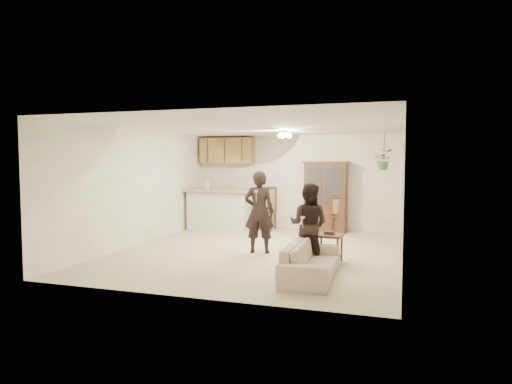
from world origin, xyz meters
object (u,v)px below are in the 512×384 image
(sofa, at_px, (311,255))
(child, at_px, (309,227))
(adult, at_px, (259,208))
(chair_hutch_right, at_px, (336,222))
(china_hutch, at_px, (326,197))
(chair_hutch_left, at_px, (258,218))
(chair_bar, at_px, (266,218))
(side_table, at_px, (329,248))

(sofa, distance_m, child, 0.89)
(adult, distance_m, chair_hutch_right, 3.30)
(chair_hutch_right, bearing_deg, china_hutch, -36.27)
(child, xyz_separation_m, chair_hutch_left, (-2.15, 3.86, -0.39))
(chair_hutch_left, bearing_deg, chair_bar, -26.00)
(child, bearing_deg, side_table, -128.80)
(sofa, distance_m, side_table, 1.13)
(sofa, xyz_separation_m, china_hutch, (-0.54, 4.69, 0.53))
(chair_bar, distance_m, chair_hutch_right, 1.83)
(sofa, bearing_deg, chair_hutch_left, 24.66)
(adult, xyz_separation_m, chair_hutch_right, (1.09, 3.05, -0.63))
(chair_hutch_right, bearing_deg, sofa, 66.55)
(side_table, bearing_deg, child, -134.89)
(side_table, xyz_separation_m, chair_hutch_right, (-0.37, 3.52, 0.00))
(sofa, height_order, china_hutch, china_hutch)
(child, xyz_separation_m, china_hutch, (-0.34, 3.88, 0.22))
(side_table, distance_m, chair_hutch_right, 3.54)
(chair_hutch_right, bearing_deg, side_table, 69.34)
(china_hutch, height_order, chair_bar, china_hutch)
(adult, bearing_deg, chair_hutch_right, -118.81)
(china_hutch, distance_m, side_table, 3.68)
(adult, xyz_separation_m, chair_hutch_left, (-1.00, 3.07, -0.62))
(adult, relative_size, side_table, 3.14)
(china_hutch, xyz_separation_m, chair_hutch_right, (0.28, -0.05, -0.62))
(china_hutch, height_order, chair_hutch_left, china_hutch)
(side_table, bearing_deg, chair_hutch_left, 124.82)
(child, bearing_deg, china_hutch, -78.96)
(chair_hutch_left, distance_m, chair_hutch_right, 2.09)
(chair_bar, height_order, chair_hutch_right, chair_bar)
(chair_hutch_right, bearing_deg, adult, 43.65)
(china_hutch, bearing_deg, sofa, -80.56)
(chair_hutch_left, bearing_deg, adult, -59.89)
(side_table, bearing_deg, adult, 162.27)
(adult, relative_size, chair_bar, 1.58)
(side_table, xyz_separation_m, chair_bar, (-2.19, 3.32, 0.05))
(child, distance_m, china_hutch, 3.91)
(china_hutch, xyz_separation_m, chair_bar, (-1.54, -0.24, -0.57))
(adult, relative_size, child, 1.33)
(child, distance_m, chair_hutch_right, 3.86)
(child, height_order, china_hutch, china_hutch)
(sofa, bearing_deg, child, 12.18)
(adult, distance_m, china_hutch, 3.21)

